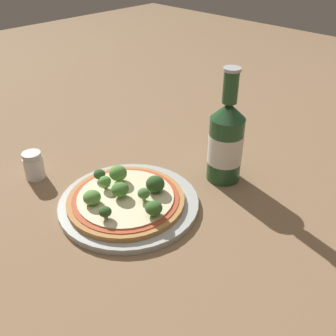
{
  "coord_description": "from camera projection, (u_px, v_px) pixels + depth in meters",
  "views": [
    {
      "loc": [
        -0.36,
        -0.47,
        0.46
      ],
      "look_at": [
        0.09,
        -0.03,
        0.06
      ],
      "focal_mm": 42.0,
      "sensor_mm": 36.0,
      "label": 1
    }
  ],
  "objects": [
    {
      "name": "broccoli_floret_0",
      "position": [
        97.0,
        175.0,
        0.77
      ],
      "size": [
        0.02,
        0.02,
        0.02
      ],
      "color": "#7A9E5B",
      "rests_on": "pizza"
    },
    {
      "name": "broccoli_floret_7",
      "position": [
        153.0,
        208.0,
        0.68
      ],
      "size": [
        0.03,
        0.03,
        0.03
      ],
      "color": "#7A9E5B",
      "rests_on": "pizza"
    },
    {
      "name": "pizza",
      "position": [
        127.0,
        198.0,
        0.74
      ],
      "size": [
        0.22,
        0.22,
        0.01
      ],
      "color": "#B77F42",
      "rests_on": "plate"
    },
    {
      "name": "broccoli_floret_2",
      "position": [
        155.0,
        184.0,
        0.73
      ],
      "size": [
        0.04,
        0.04,
        0.03
      ],
      "color": "#7A9E5B",
      "rests_on": "pizza"
    },
    {
      "name": "broccoli_floret_1",
      "position": [
        120.0,
        189.0,
        0.72
      ],
      "size": [
        0.03,
        0.03,
        0.03
      ],
      "color": "#7A9E5B",
      "rests_on": "pizza"
    },
    {
      "name": "pepper_shaker",
      "position": [
        34.0,
        166.0,
        0.81
      ],
      "size": [
        0.04,
        0.04,
        0.06
      ],
      "color": "silver",
      "rests_on": "ground_plane"
    },
    {
      "name": "plate",
      "position": [
        130.0,
        204.0,
        0.74
      ],
      "size": [
        0.26,
        0.26,
        0.01
      ],
      "color": "#B2B7B2",
      "rests_on": "ground_plane"
    },
    {
      "name": "broccoli_floret_5",
      "position": [
        105.0,
        212.0,
        0.67
      ],
      "size": [
        0.02,
        0.02,
        0.02
      ],
      "color": "#7A9E5B",
      "rests_on": "pizza"
    },
    {
      "name": "beer_bottle",
      "position": [
        226.0,
        141.0,
        0.78
      ],
      "size": [
        0.07,
        0.07,
        0.24
      ],
      "color": "#234C28",
      "rests_on": "ground_plane"
    },
    {
      "name": "broccoli_floret_8",
      "position": [
        105.0,
        181.0,
        0.74
      ],
      "size": [
        0.02,
        0.02,
        0.03
      ],
      "color": "#7A9E5B",
      "rests_on": "pizza"
    },
    {
      "name": "ground_plane",
      "position": [
        126.0,
        207.0,
        0.74
      ],
      "size": [
        3.0,
        3.0,
        0.0
      ],
      "primitive_type": "plane",
      "color": "#846647"
    },
    {
      "name": "broccoli_floret_3",
      "position": [
        144.0,
        194.0,
        0.71
      ],
      "size": [
        0.02,
        0.02,
        0.03
      ],
      "color": "#7A9E5B",
      "rests_on": "pizza"
    },
    {
      "name": "broccoli_floret_4",
      "position": [
        92.0,
        197.0,
        0.7
      ],
      "size": [
        0.03,
        0.03,
        0.03
      ],
      "color": "#7A9E5B",
      "rests_on": "pizza"
    },
    {
      "name": "broccoli_floret_6",
      "position": [
        118.0,
        173.0,
        0.76
      ],
      "size": [
        0.03,
        0.03,
        0.03
      ],
      "color": "#7A9E5B",
      "rests_on": "pizza"
    }
  ]
}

